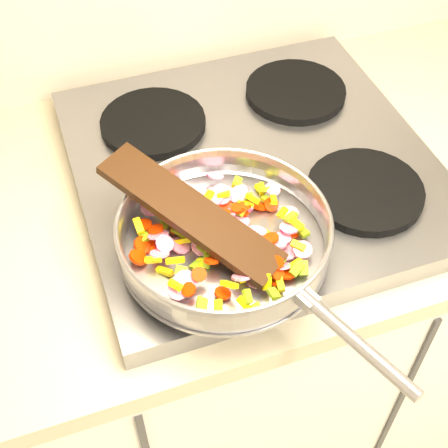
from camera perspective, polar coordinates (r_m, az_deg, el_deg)
name	(u,v)px	position (r m, az deg, el deg)	size (l,w,h in m)	color
cooktop	(253,167)	(1.09, 2.66, 5.25)	(0.60, 0.60, 0.04)	#939399
grate_fl	(201,234)	(0.95, -2.13, -0.94)	(0.19, 0.19, 0.02)	black
grate_fr	(365,191)	(1.04, 12.77, 2.99)	(0.19, 0.19, 0.02)	black
grate_bl	(153,123)	(1.15, -6.50, 9.19)	(0.19, 0.19, 0.02)	black
grate_br	(296,91)	(1.22, 6.56, 11.96)	(0.19, 0.19, 0.02)	black
saute_pan	(225,234)	(0.90, 0.09, -0.94)	(0.35, 0.50, 0.06)	#9E9EA5
vegetable_heap	(221,234)	(0.91, -0.24, -0.89)	(0.28, 0.28, 0.05)	#85AF16
wooden_spatula	(190,213)	(0.89, -3.09, 1.02)	(0.30, 0.07, 0.01)	black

